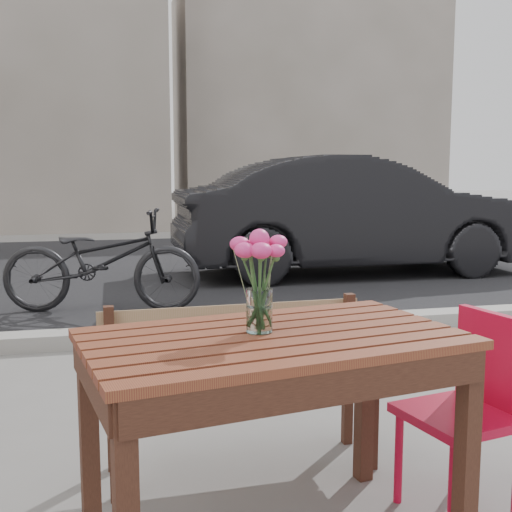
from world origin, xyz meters
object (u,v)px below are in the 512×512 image
Objects in this scene: red_chair at (474,398)px; main_vase at (259,269)px; main_table at (273,371)px; bicycle at (102,261)px; parked_car at (353,215)px.

main_vase reaches higher than red_chair.
main_table is 0.73× the size of bicycle.
main_vase is (-0.04, 0.04, 0.36)m from main_table.
parked_car is (2.72, 5.85, -0.24)m from main_vase.
main_vase is (-0.89, -0.04, 0.56)m from red_chair.
main_table is at bearing -160.02° from bicycle.
bicycle is at bearing 88.09° from main_table.
main_vase is 4.24m from bicycle.
main_table is 1.76× the size of red_chair.
parked_car is at bearing 55.67° from main_table.
parked_car is 3.68m from bicycle.
bicycle is (-0.59, 4.22, -0.16)m from main_table.
red_chair reaches higher than main_table.
main_vase is at bearing -160.49° from bicycle.
red_chair is 6.10m from parked_car.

